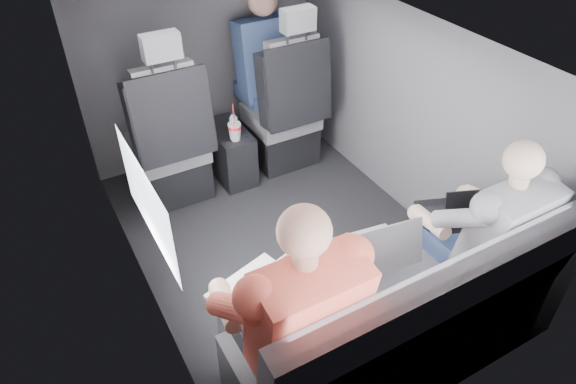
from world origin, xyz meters
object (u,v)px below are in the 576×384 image
front_seat_right (285,117)px  laptop_silver (375,248)px  laptop_black (460,212)px  passenger_front_right (264,60)px  passenger_rear_right (478,233)px  front_seat_left (170,149)px  passenger_rear_left (289,315)px  rear_bench (398,330)px  center_console (230,153)px  laptop_white (261,291)px  water_bottle (234,126)px  soda_cup (235,131)px

front_seat_right → laptop_silver: front_seat_right is taller
laptop_black → front_seat_right: bearing=93.4°
passenger_front_right → laptop_silver: bearing=-102.2°
passenger_rear_right → passenger_front_right: passenger_front_right is taller
front_seat_left → laptop_silver: 1.73m
passenger_rear_left → rear_bench: bearing=-9.9°
center_console → passenger_rear_right: bearing=-74.0°
center_console → passenger_rear_left: (-0.54, -1.85, 0.45)m
laptop_white → front_seat_left: bearing=85.5°
center_console → laptop_black: size_ratio=1.19×
front_seat_right → center_console: (-0.45, 0.04, -0.20)m
laptop_silver → laptop_black: (0.54, -0.00, -0.00)m
water_bottle → passenger_rear_left: passenger_rear_left is taller
water_bottle → laptop_white: 1.69m
passenger_rear_left → passenger_rear_right: (1.07, 0.00, -0.03)m
front_seat_right → rear_bench: 1.96m
soda_cup → front_seat_right: bearing=13.4°
front_seat_left → center_console: (0.45, 0.04, -0.20)m
passenger_rear_right → center_console: bearing=106.0°
rear_bench → passenger_rear_right: size_ratio=1.34×
center_console → laptop_white: bearing=-109.0°
laptop_silver → laptop_white: bearing=177.8°
passenger_rear_left → passenger_front_right: bearing=65.0°
laptop_white → passenger_rear_right: (1.11, -0.17, -0.02)m
water_bottle → passenger_front_right: passenger_front_right is taller
front_seat_right → water_bottle: 0.45m
rear_bench → soda_cup: rear_bench is taller
soda_cup → passenger_rear_left: size_ratio=0.22×
laptop_black → passenger_rear_right: passenger_rear_right is taller
front_seat_left → passenger_front_right: (0.87, 0.26, 0.36)m
soda_cup → laptop_black: size_ratio=0.69×
laptop_black → passenger_front_right: bearing=93.8°
center_console → front_seat_right: bearing=-5.1°
front_seat_right → passenger_front_right: passenger_front_right is taller
laptop_black → passenger_rear_left: 1.10m
front_seat_left → water_bottle: (0.46, -0.06, 0.07)m
front_seat_right → center_console: front_seat_right is taller
rear_bench → laptop_silver: size_ratio=4.33×
front_seat_right → passenger_rear_right: (0.08, -1.81, 0.22)m
laptop_black → passenger_rear_right: bearing=-97.1°
front_seat_left → laptop_black: bearing=-58.9°
front_seat_right → center_console: size_ratio=2.64×
center_console → soda_cup: size_ratio=1.72×
laptop_silver → passenger_rear_right: (0.52, -0.15, -0.02)m
laptop_black → passenger_rear_right: size_ratio=0.34×
soda_cup → passenger_front_right: passenger_front_right is taller
rear_bench → passenger_rear_left: (-0.54, 0.09, 0.34)m
passenger_rear_right → laptop_black: bearing=82.9°
front_seat_right → laptop_silver: size_ratio=3.42×
water_bottle → laptop_white: bearing=-110.4°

